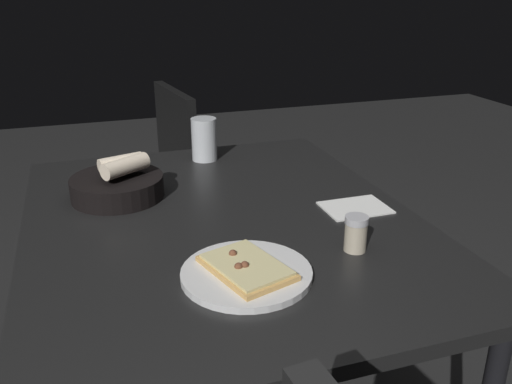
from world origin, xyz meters
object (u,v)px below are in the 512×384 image
bread_basket (118,185)px  pepper_shaker (356,235)px  chair_far (150,180)px  pizza_plate (246,272)px  dining_table (223,241)px  beer_glass (204,142)px

bread_basket → pepper_shaker: bearing=134.5°
chair_far → pepper_shaker: bearing=102.9°
pizza_plate → bread_basket: size_ratio=1.07×
bread_basket → chair_far: (-0.17, -0.76, -0.28)m
pizza_plate → chair_far: 1.27m
pepper_shaker → chair_far: 1.28m
bread_basket → dining_table: bearing=136.6°
chair_far → beer_glass: bearing=102.4°
bread_basket → pepper_shaker: 0.64m
pizza_plate → beer_glass: (-0.09, -0.72, 0.05)m
dining_table → bread_basket: 0.32m
pizza_plate → chair_far: (0.03, -1.25, -0.25)m
bread_basket → chair_far: size_ratio=0.28×
bread_basket → pizza_plate: bearing=112.1°
dining_table → pepper_shaker: size_ratio=14.56×
pepper_shaker → chair_far: bearing=-77.1°
bread_basket → beer_glass: 0.37m
beer_glass → chair_far: (0.12, -0.52, -0.30)m
pizza_plate → beer_glass: 0.73m
beer_glass → pepper_shaker: beer_glass is taller
dining_table → beer_glass: beer_glass is taller
pizza_plate → bread_basket: bearing=-67.9°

